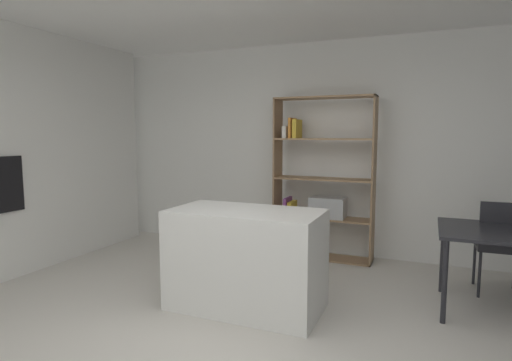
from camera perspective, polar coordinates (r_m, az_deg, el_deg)
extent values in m
plane|color=beige|center=(3.32, -3.39, -22.25)|extent=(9.93, 9.93, 0.00)
cube|color=white|center=(5.61, 9.47, 4.28)|extent=(7.22, 0.06, 2.79)
cube|color=white|center=(3.86, -1.39, -10.75)|extent=(1.37, 0.73, 0.91)
cube|color=#997551|center=(5.51, 2.97, 0.49)|extent=(0.02, 0.33, 2.05)
cube|color=#997551|center=(5.22, 15.84, -0.06)|extent=(0.02, 0.33, 2.05)
cube|color=#997551|center=(5.32, 9.44, 11.17)|extent=(1.26, 0.33, 0.02)
cube|color=#997551|center=(5.53, 9.05, -10.30)|extent=(1.26, 0.33, 0.02)
cube|color=#997551|center=(5.41, 9.14, -5.08)|extent=(1.21, 0.33, 0.02)
cube|color=#997551|center=(5.33, 9.24, 0.22)|extent=(1.21, 0.33, 0.02)
cube|color=#997551|center=(5.30, 9.33, 5.63)|extent=(1.21, 0.33, 0.02)
cube|color=red|center=(5.61, 4.85, -8.80)|extent=(0.05, 0.27, 0.20)
cube|color=gold|center=(5.59, 5.58, -8.78)|extent=(0.04, 0.27, 0.22)
cube|color=#8E4793|center=(5.51, 4.36, -3.49)|extent=(0.04, 0.27, 0.22)
cube|color=gold|center=(5.50, 4.99, -3.77)|extent=(0.05, 0.27, 0.18)
cube|color=silver|center=(5.44, 4.29, 6.63)|extent=(0.05, 0.27, 0.15)
cube|color=orange|center=(5.42, 5.02, 7.18)|extent=(0.03, 0.27, 0.26)
cube|color=gold|center=(5.40, 5.66, 7.08)|extent=(0.05, 0.27, 0.24)
cube|color=#B7BABC|center=(5.37, 9.83, -3.64)|extent=(0.44, 0.29, 0.26)
cube|color=#232328|center=(4.24, 31.59, -6.18)|extent=(1.15, 0.89, 0.03)
cylinder|color=#232328|center=(3.91, 24.46, -12.52)|extent=(0.04, 0.04, 0.72)
cylinder|color=#232328|center=(4.65, 24.21, -9.53)|extent=(0.04, 0.04, 0.72)
cube|color=#232328|center=(4.84, 30.40, -7.88)|extent=(0.45, 0.47, 0.03)
cube|color=#232328|center=(4.58, 31.00, -5.51)|extent=(0.43, 0.04, 0.47)
cylinder|color=#232328|center=(5.06, 27.77, -9.98)|extent=(0.03, 0.03, 0.46)
cylinder|color=#232328|center=(4.68, 28.33, -11.29)|extent=(0.03, 0.03, 0.46)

